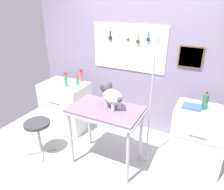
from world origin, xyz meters
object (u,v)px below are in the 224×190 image
object	(u,v)px
grooming_table	(106,115)
stool	(38,128)
pump_bottle_white	(81,76)
grooming_arm	(149,116)
dog	(111,94)
counter_left	(66,105)
cabinet_right	(197,138)
soda_bottle	(205,101)

from	to	relation	value
grooming_table	stool	distance (m)	1.09
stool	pump_bottle_white	distance (m)	1.17
grooming_arm	pump_bottle_white	world-z (taller)	grooming_arm
dog	counter_left	xyz separation A→B (m)	(-1.15, 0.44, -0.63)
cabinet_right	pump_bottle_white	size ratio (longest dim) A/B	3.90
counter_left	grooming_table	bearing A→B (deg)	-25.46
pump_bottle_white	soda_bottle	bearing A→B (deg)	-5.85
grooming_table	grooming_arm	world-z (taller)	grooming_arm
soda_bottle	counter_left	bearing A→B (deg)	-179.51
grooming_table	counter_left	world-z (taller)	grooming_table
grooming_arm	counter_left	bearing A→B (deg)	172.55
grooming_table	counter_left	bearing A→B (deg)	154.54
grooming_arm	pump_bottle_white	bearing A→B (deg)	162.52
grooming_table	counter_left	distance (m)	1.29
pump_bottle_white	stool	bearing A→B (deg)	-95.21
dog	counter_left	size ratio (longest dim) A/B	0.51
pump_bottle_white	soda_bottle	size ratio (longest dim) A/B	0.93
cabinet_right	soda_bottle	distance (m)	0.56
grooming_table	cabinet_right	world-z (taller)	cabinet_right
grooming_arm	stool	size ratio (longest dim) A/B	2.86
cabinet_right	pump_bottle_white	world-z (taller)	pump_bottle_white
stool	dog	bearing A→B (deg)	20.04
grooming_table	pump_bottle_white	world-z (taller)	pump_bottle_white
dog	soda_bottle	bearing A→B (deg)	22.28
grooming_arm	cabinet_right	size ratio (longest dim) A/B	1.77
counter_left	soda_bottle	xyz separation A→B (m)	(2.28, 0.02, 0.58)
cabinet_right	pump_bottle_white	xyz separation A→B (m)	(-2.07, 0.23, 0.51)
cabinet_right	pump_bottle_white	bearing A→B (deg)	173.73
soda_bottle	cabinet_right	bearing A→B (deg)	-101.96
grooming_table	pump_bottle_white	distance (m)	1.20
grooming_arm	pump_bottle_white	distance (m)	1.49
dog	cabinet_right	distance (m)	1.36
counter_left	cabinet_right	world-z (taller)	cabinet_right
stool	soda_bottle	xyz separation A→B (m)	(2.17, 0.84, 0.55)
stool	pump_bottle_white	xyz separation A→B (m)	(0.10, 1.05, 0.49)
counter_left	soda_bottle	distance (m)	2.36
dog	stool	world-z (taller)	dog
grooming_arm	counter_left	world-z (taller)	grooming_arm
grooming_table	counter_left	xyz separation A→B (m)	(-1.12, 0.53, -0.36)
soda_bottle	stool	bearing A→B (deg)	-158.78
grooming_table	counter_left	size ratio (longest dim) A/B	1.14
counter_left	pump_bottle_white	xyz separation A→B (m)	(0.21, 0.23, 0.53)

